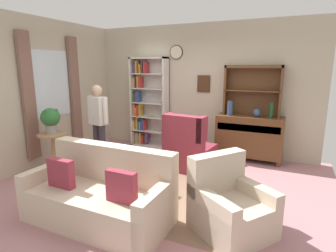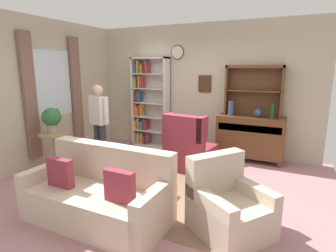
# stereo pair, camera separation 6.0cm
# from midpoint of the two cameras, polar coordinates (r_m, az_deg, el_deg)

# --- Properties ---
(ground_plane) EXTENTS (5.40, 4.60, 0.02)m
(ground_plane) POSITION_cam_midpoint_polar(r_m,az_deg,el_deg) (4.58, -2.62, -12.21)
(ground_plane) COLOR #B27A7F
(wall_back) EXTENTS (5.00, 0.09, 2.80)m
(wall_back) POSITION_cam_midpoint_polar(r_m,az_deg,el_deg) (6.15, 6.43, 7.72)
(wall_back) COLOR #BCB299
(wall_back) RESTS_ON ground_plane
(wall_left) EXTENTS (0.16, 4.20, 2.80)m
(wall_left) POSITION_cam_midpoint_polar(r_m,az_deg,el_deg) (5.82, -25.34, 6.31)
(wall_left) COLOR #BCB299
(wall_left) RESTS_ON ground_plane
(area_rug) EXTENTS (2.76, 1.92, 0.01)m
(area_rug) POSITION_cam_midpoint_polar(r_m,az_deg,el_deg) (4.25, -2.06, -14.03)
(area_rug) COLOR #846651
(area_rug) RESTS_ON ground_plane
(bookshelf) EXTENTS (0.90, 0.30, 2.10)m
(bookshelf) POSITION_cam_midpoint_polar(r_m,az_deg,el_deg) (6.54, -4.82, 4.70)
(bookshelf) COLOR silver
(bookshelf) RESTS_ON ground_plane
(sideboard) EXTENTS (1.30, 0.45, 0.92)m
(sideboard) POSITION_cam_midpoint_polar(r_m,az_deg,el_deg) (5.77, 16.24, -2.01)
(sideboard) COLOR brown
(sideboard) RESTS_ON ground_plane
(sideboard_hutch) EXTENTS (1.10, 0.26, 1.00)m
(sideboard_hutch) POSITION_cam_midpoint_polar(r_m,az_deg,el_deg) (5.73, 17.05, 8.48)
(sideboard_hutch) COLOR brown
(sideboard_hutch) RESTS_ON sideboard
(vase_tall) EXTENTS (0.11, 0.11, 0.29)m
(vase_tall) POSITION_cam_midpoint_polar(r_m,az_deg,el_deg) (5.66, 12.55, 3.64)
(vase_tall) COLOR #33476B
(vase_tall) RESTS_ON sideboard
(vase_round) EXTENTS (0.15, 0.15, 0.17)m
(vase_round) POSITION_cam_midpoint_polar(r_m,az_deg,el_deg) (5.59, 17.76, 2.63)
(vase_round) COLOR #33476B
(vase_round) RESTS_ON sideboard
(bottle_wine) EXTENTS (0.07, 0.07, 0.30)m
(bottle_wine) POSITION_cam_midpoint_polar(r_m,az_deg,el_deg) (5.54, 20.44, 3.02)
(bottle_wine) COLOR #194223
(bottle_wine) RESTS_ON sideboard
(couch_floral) EXTENTS (1.81, 0.87, 0.90)m
(couch_floral) POSITION_cam_midpoint_polar(r_m,az_deg,el_deg) (3.61, -14.43, -13.98)
(couch_floral) COLOR beige
(couch_floral) RESTS_ON ground_plane
(armchair_floral) EXTENTS (1.07, 1.06, 0.88)m
(armchair_floral) POSITION_cam_midpoint_polar(r_m,az_deg,el_deg) (3.36, 12.26, -16.37)
(armchair_floral) COLOR beige
(armchair_floral) RESTS_ON ground_plane
(wingback_chair) EXTENTS (0.87, 0.88, 1.05)m
(wingback_chair) POSITION_cam_midpoint_polar(r_m,az_deg,el_deg) (5.12, 3.92, -4.80)
(wingback_chair) COLOR maroon
(wingback_chair) RESTS_ON ground_plane
(plant_stand) EXTENTS (0.52, 0.52, 0.71)m
(plant_stand) POSITION_cam_midpoint_polar(r_m,az_deg,el_deg) (5.42, -23.05, -4.27)
(plant_stand) COLOR #A87F56
(plant_stand) RESTS_ON ground_plane
(potted_plant_large) EXTENTS (0.33, 0.33, 0.46)m
(potted_plant_large) POSITION_cam_midpoint_polar(r_m,az_deg,el_deg) (5.32, -23.61, 1.39)
(potted_plant_large) COLOR gray
(potted_plant_large) RESTS_ON plant_stand
(person_reading) EXTENTS (0.52, 0.27, 1.56)m
(person_reading) POSITION_cam_midpoint_polar(r_m,az_deg,el_deg) (5.32, -14.65, 1.29)
(person_reading) COLOR #38333D
(person_reading) RESTS_ON ground_plane
(coffee_table) EXTENTS (0.80, 0.50, 0.42)m
(coffee_table) POSITION_cam_midpoint_polar(r_m,az_deg,el_deg) (4.22, -8.48, -9.18)
(coffee_table) COLOR brown
(coffee_table) RESTS_ON ground_plane
(book_stack) EXTENTS (0.21, 0.13, 0.04)m
(book_stack) POSITION_cam_midpoint_polar(r_m,az_deg,el_deg) (4.24, -7.50, -7.78)
(book_stack) COLOR #CC7233
(book_stack) RESTS_ON coffee_table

